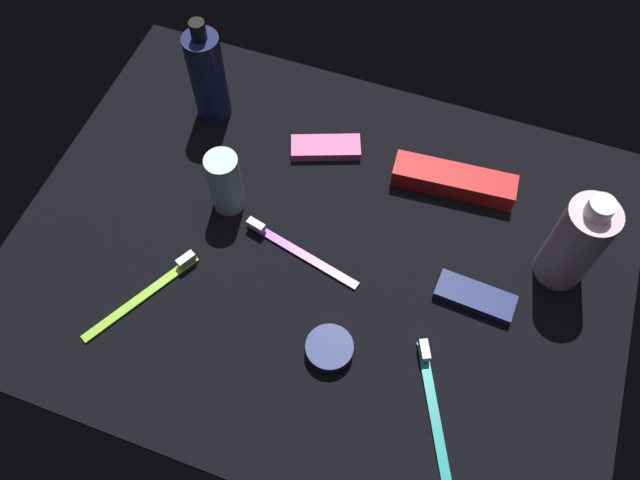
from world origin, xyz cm
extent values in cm
cube|color=black|center=(0.00, 0.00, -0.60)|extent=(84.00, 64.00, 1.20)
cylinder|color=#161E47|center=(-24.02, 17.89, 7.53)|extent=(5.25, 5.25, 15.07)
cylinder|color=black|center=(-24.02, 17.89, 16.47)|extent=(2.20, 2.20, 2.80)
cylinder|color=silver|center=(31.37, 8.19, 7.27)|extent=(6.52, 6.52, 14.54)
cylinder|color=silver|center=(31.37, 8.19, 15.64)|extent=(3.20, 3.20, 2.20)
cylinder|color=silver|center=(-14.91, 2.95, 5.16)|extent=(4.56, 4.56, 10.33)
cube|color=teal|center=(20.59, -16.43, 0.45)|extent=(8.77, 16.79, 0.90)
cube|color=white|center=(17.39, -9.65, 1.50)|extent=(2.10, 2.82, 1.20)
cube|color=purple|center=(-2.15, -1.50, 0.45)|extent=(17.78, 5.39, 0.90)
cube|color=white|center=(-9.44, 0.26, 1.50)|extent=(2.79, 1.68, 1.20)
cube|color=#8CD133|center=(-19.83, -14.78, 0.45)|extent=(9.60, 16.41, 0.90)
cube|color=white|center=(-16.27, -8.18, 1.50)|extent=(2.20, 2.81, 1.20)
cube|color=red|center=(14.57, 16.56, 1.60)|extent=(17.89, 5.79, 3.20)
cube|color=navy|center=(21.75, -0.10, 0.75)|extent=(10.62, 4.61, 1.50)
cube|color=#E55999|center=(-5.04, 16.54, 0.75)|extent=(11.14, 7.45, 1.50)
cylinder|color=navy|center=(6.08, -13.36, 0.98)|extent=(6.09, 6.09, 1.97)
camera|label=1|loc=(14.37, -39.85, 78.34)|focal=36.13mm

